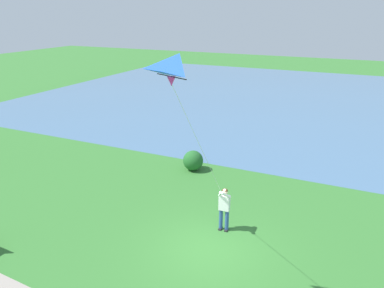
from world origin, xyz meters
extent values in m
plane|color=#33702D|center=(0.00, 0.00, 0.00)|extent=(120.00, 120.00, 0.00)
cube|color=#476B8E|center=(25.40, 4.00, 0.00)|extent=(36.00, 44.00, 0.01)
cube|color=#232328|center=(1.48, -0.10, 0.03)|extent=(0.24, 0.12, 0.06)
cylinder|color=#2D4C8E|center=(1.50, -0.10, 0.45)|extent=(0.14, 0.14, 0.82)
cube|color=#232328|center=(1.47, 0.14, 0.03)|extent=(0.24, 0.12, 0.06)
cylinder|color=#2D4C8E|center=(1.49, 0.14, 0.45)|extent=(0.14, 0.14, 0.82)
cube|color=white|center=(1.50, 0.02, 1.16)|extent=(0.24, 0.41, 0.60)
sphere|color=beige|center=(1.50, 0.02, 1.62)|extent=(0.22, 0.22, 0.22)
ellipsoid|color=#4C3319|center=(1.51, 0.02, 1.66)|extent=(0.23, 0.23, 0.13)
cylinder|color=white|center=(1.28, -0.08, 1.61)|extent=(0.54, 0.33, 0.43)
cylinder|color=white|center=(1.27, 0.10, 1.61)|extent=(0.52, 0.37, 0.43)
sphere|color=beige|center=(1.12, 0.00, 1.74)|extent=(0.10, 0.10, 0.10)
pyramid|color=blue|center=(-2.65, -0.28, 6.74)|extent=(0.96, 1.27, 0.43)
cone|color=#E02D9E|center=(-2.87, -0.18, 6.45)|extent=(0.27, 0.27, 0.22)
cylinder|color=black|center=(-2.87, -0.18, 6.56)|extent=(0.48, 1.01, 0.02)
cylinder|color=silver|center=(-0.88, -0.09, 4.07)|extent=(4.00, 0.19, 4.66)
ellipsoid|color=#236028|center=(6.26, 3.55, 0.53)|extent=(1.04, 1.05, 1.06)
camera|label=1|loc=(-10.65, -4.37, 8.02)|focal=35.99mm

